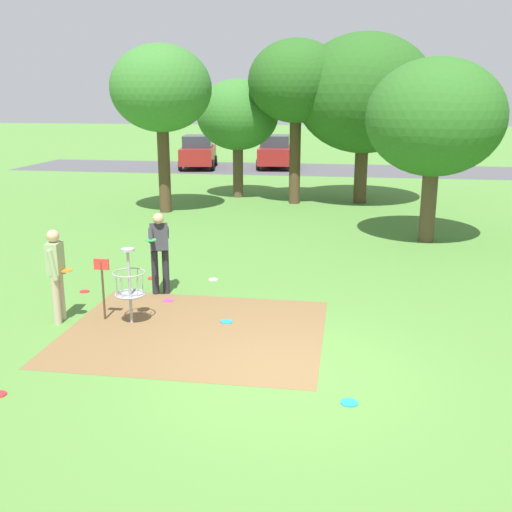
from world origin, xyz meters
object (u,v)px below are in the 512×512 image
player_foreground_watching (56,270)px  tree_mid_left (435,118)px  player_throwing (159,248)px  frisbee_by_tee (168,300)px  frisbee_mid_grass (84,291)px  parked_car_center_left (275,152)px  frisbee_far_right (226,322)px  parked_car_leftmost (198,152)px  frisbee_scattered_a (213,279)px  tree_near_left (364,94)px  tree_mid_center (238,115)px  frisbee_near_basket (349,403)px  disc_golf_basket (127,283)px  tree_near_right (161,89)px  tree_mid_right (296,82)px  frisbee_far_left (153,278)px

player_foreground_watching → tree_mid_left: 10.73m
player_throwing → tree_mid_left: bearing=43.4°
frisbee_by_tee → player_foreground_watching: bearing=-139.0°
player_foreground_watching → frisbee_mid_grass: bearing=100.3°
player_foreground_watching → parked_car_center_left: (0.84, 24.75, -0.05)m
player_foreground_watching → frisbee_far_right: player_foreground_watching is taller
frisbee_by_tee → parked_car_leftmost: (-5.09, 22.56, 0.91)m
frisbee_scattered_a → tree_near_left: bearing=72.6°
tree_mid_center → parked_car_leftmost: 10.80m
frisbee_near_basket → parked_car_center_left: size_ratio=0.05×
tree_mid_left → tree_near_left: bearing=106.3°
tree_mid_center → frisbee_near_basket: bearing=-74.5°
disc_golf_basket → frisbee_far_right: (1.75, 0.28, -0.74)m
frisbee_far_right → tree_near_left: bearing=79.1°
frisbee_far_right → tree_mid_center: 14.40m
frisbee_far_right → tree_mid_left: size_ratio=0.04×
frisbee_near_basket → tree_near_left: 16.33m
frisbee_scattered_a → tree_near_right: 9.45m
frisbee_far_right → parked_car_leftmost: (-6.49, 23.53, 0.91)m
player_foreground_watching → frisbee_scattered_a: (2.18, 2.91, -0.96)m
player_throwing → tree_mid_right: 11.96m
frisbee_far_right → frisbee_scattered_a: (-0.82, 2.49, 0.00)m
frisbee_scattered_a → parked_car_center_left: bearing=93.5°
frisbee_far_left → tree_mid_left: size_ratio=0.05×
player_throwing → frisbee_far_left: 1.49m
frisbee_scattered_a → frisbee_by_tee: bearing=-110.9°
frisbee_far_left → tree_near_left: bearing=66.5°
frisbee_by_tee → frisbee_scattered_a: size_ratio=1.02×
tree_near_left → parked_car_leftmost: bearing=131.0°
player_throwing → frisbee_mid_grass: player_throwing is taller
frisbee_scattered_a → tree_mid_center: bearing=97.7°
player_throwing → frisbee_far_left: player_throwing is taller
disc_golf_basket → parked_car_leftmost: parked_car_leftmost is taller
tree_near_left → tree_mid_center: size_ratio=1.34×
tree_mid_right → tree_mid_center: bearing=154.7°
tree_mid_center → parked_car_center_left: bearing=88.9°
frisbee_by_tee → frisbee_far_left: same height
parked_car_leftmost → disc_golf_basket: bearing=-78.7°
tree_mid_center → tree_near_right: bearing=-118.3°
frisbee_near_basket → parked_car_center_left: bearing=99.2°
tree_mid_left → parked_car_center_left: size_ratio=1.15×
parked_car_leftmost → parked_car_center_left: (4.33, 0.80, 0.00)m
disc_golf_basket → player_foreground_watching: (-1.25, -0.14, 0.21)m
frisbee_far_left → tree_mid_right: bearing=77.9°
player_throwing → parked_car_leftmost: size_ratio=0.39×
tree_near_right → tree_mid_left: size_ratio=1.14×
player_foreground_watching → tree_near_left: (5.52, 13.59, 3.09)m
player_throwing → tree_near_left: (4.20, 11.79, 3.07)m
frisbee_scattered_a → tree_mid_center: 11.89m
player_throwing → frisbee_by_tee: bearing=-56.7°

